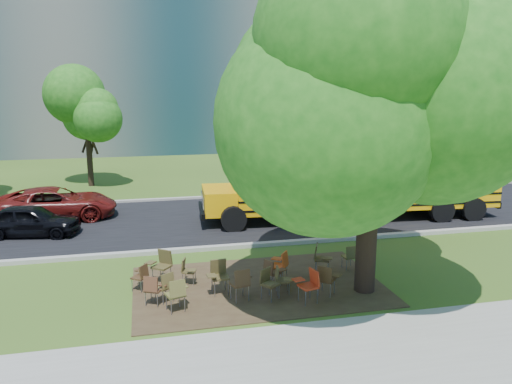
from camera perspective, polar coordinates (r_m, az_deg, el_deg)
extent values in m
plane|color=#2D4816|center=(14.77, -4.02, -10.28)|extent=(160.00, 160.00, 0.00)
cube|color=gray|center=(10.38, 0.59, -20.45)|extent=(60.00, 4.00, 0.04)
cube|color=#382819|center=(14.49, 0.27, -10.64)|extent=(7.00, 4.50, 0.03)
cube|color=black|center=(21.36, -6.96, -3.23)|extent=(80.00, 8.00, 0.04)
cube|color=gray|center=(17.54, -5.56, -6.42)|extent=(80.00, 0.25, 0.14)
cube|color=gray|center=(25.31, -7.95, -0.73)|extent=(80.00, 0.25, 0.14)
cube|color=#62625E|center=(50.17, -20.64, 17.43)|extent=(38.00, 16.00, 22.00)
cube|color=gray|center=(58.15, 14.57, 18.43)|extent=(30.00, 16.00, 25.00)
cylinder|color=black|center=(29.91, -18.50, 3.98)|extent=(0.32, 0.32, 3.50)
sphere|color=#1C5C15|center=(29.70, -18.82, 8.70)|extent=(4.80, 4.80, 4.80)
cylinder|color=black|center=(29.51, 7.13, 5.09)|extent=(0.38, 0.38, 4.20)
sphere|color=#1C5C15|center=(29.30, 7.28, 10.81)|extent=(5.60, 5.60, 5.60)
cylinder|color=black|center=(32.31, 21.24, 4.43)|extent=(0.34, 0.34, 3.60)
sphere|color=#1C5C15|center=(32.11, 21.59, 8.94)|extent=(5.00, 5.00, 5.00)
cylinder|color=black|center=(13.81, 12.62, -2.92)|extent=(0.56, 0.56, 4.21)
sphere|color=#1C5C15|center=(13.37, 13.25, 10.40)|extent=(7.20, 7.20, 7.20)
cube|color=#DF9B07|center=(21.81, 12.34, 1.72)|extent=(11.35, 3.29, 2.50)
cube|color=black|center=(21.88, 13.12, 2.45)|extent=(10.74, 3.29, 0.61)
cube|color=#DF9B07|center=(20.55, -4.20, -0.90)|extent=(1.47, 2.32, 0.97)
cube|color=black|center=(21.93, 12.26, 0.08)|extent=(11.37, 3.32, 0.08)
cube|color=black|center=(22.01, 12.22, -0.88)|extent=(11.37, 3.32, 0.08)
cylinder|color=black|center=(19.49, -2.57, -3.14)|extent=(1.04, 0.37, 1.02)
cylinder|color=black|center=(21.94, -3.33, -1.43)|extent=(1.04, 0.37, 1.02)
cylinder|color=black|center=(22.21, 20.50, -2.02)|extent=(1.04, 0.37, 1.02)
cylinder|color=black|center=(24.40, 17.59, -0.61)|extent=(1.04, 0.37, 1.02)
cylinder|color=black|center=(22.95, 23.61, -1.83)|extent=(1.04, 0.37, 1.02)
cylinder|color=black|center=(25.06, 20.51, -0.49)|extent=(1.04, 0.37, 1.02)
cube|color=brown|center=(13.53, -10.47, -10.59)|extent=(0.56, 0.55, 0.05)
cube|color=brown|center=(13.32, -10.05, -9.95)|extent=(0.37, 0.30, 0.39)
cube|color=brown|center=(13.72, -10.05, -9.73)|extent=(0.33, 0.35, 0.03)
cylinder|color=slate|center=(13.66, -11.43, -11.42)|extent=(0.02, 0.02, 0.44)
cylinder|color=slate|center=(13.59, -9.44, -11.46)|extent=(0.02, 0.02, 0.44)
cube|color=#502D1C|center=(13.41, -11.60, -10.86)|extent=(0.54, 0.53, 0.05)
cube|color=#502D1C|center=(13.19, -11.96, -10.27)|extent=(0.39, 0.26, 0.39)
cube|color=#502D1C|center=(13.39, -10.45, -10.31)|extent=(0.31, 0.34, 0.03)
cylinder|color=slate|center=(13.70, -11.90, -11.36)|extent=(0.02, 0.02, 0.44)
cylinder|color=slate|center=(13.30, -11.20, -12.07)|extent=(0.02, 0.02, 0.44)
cube|color=brown|center=(12.93, -9.22, -11.50)|extent=(0.54, 0.53, 0.05)
cube|color=brown|center=(12.68, -8.95, -10.86)|extent=(0.43, 0.22, 0.42)
cube|color=brown|center=(13.09, -8.43, -10.58)|extent=(0.30, 0.35, 0.03)
cylinder|color=slate|center=(13.12, -10.21, -12.29)|extent=(0.03, 0.03, 0.47)
cylinder|color=slate|center=(12.93, -8.15, -12.61)|extent=(0.03, 0.03, 0.47)
cube|color=#493E1F|center=(13.82, -4.15, -9.69)|extent=(0.49, 0.46, 0.05)
cube|color=#493E1F|center=(13.91, -4.34, -8.49)|extent=(0.44, 0.13, 0.44)
cube|color=#493E1F|center=(13.58, -5.11, -9.51)|extent=(0.26, 0.32, 0.03)
cylinder|color=slate|center=(13.78, -3.20, -10.84)|extent=(0.03, 0.03, 0.49)
cylinder|color=slate|center=(14.05, -5.05, -10.42)|extent=(0.03, 0.03, 0.49)
cube|color=#3D2815|center=(13.40, -1.89, -10.44)|extent=(0.53, 0.52, 0.05)
cube|color=#3D2815|center=(13.15, -1.55, -9.78)|extent=(0.44, 0.20, 0.43)
cube|color=#3D2815|center=(13.57, -1.16, -9.55)|extent=(0.30, 0.34, 0.03)
cylinder|color=slate|center=(13.58, -2.91, -11.23)|extent=(0.03, 0.03, 0.48)
cylinder|color=slate|center=(13.41, -0.84, -11.52)|extent=(0.03, 0.03, 0.48)
cube|color=#42371C|center=(13.46, 1.64, -10.50)|extent=(0.57, 0.56, 0.05)
cube|color=#42371C|center=(13.48, 1.05, -9.46)|extent=(0.37, 0.31, 0.40)
cube|color=#42371C|center=(13.17, 1.47, -10.47)|extent=(0.34, 0.35, 0.03)
cylinder|color=slate|center=(13.57, 2.65, -11.32)|extent=(0.02, 0.02, 0.44)
cylinder|color=slate|center=(13.52, 0.62, -11.40)|extent=(0.02, 0.02, 0.44)
cube|color=#A82B12|center=(13.31, 5.96, -10.68)|extent=(0.51, 0.53, 0.05)
cube|color=#A82B12|center=(13.32, 6.69, -9.61)|extent=(0.19, 0.43, 0.42)
cube|color=#A82B12|center=(13.39, 4.85, -9.93)|extent=(0.34, 0.29, 0.03)
cylinder|color=slate|center=(13.18, 5.68, -12.04)|extent=(0.03, 0.03, 0.47)
cylinder|color=slate|center=(13.63, 6.19, -11.21)|extent=(0.03, 0.03, 0.47)
cube|color=#3E2B16|center=(13.86, 8.07, -9.90)|extent=(0.58, 0.58, 0.05)
cube|color=#3E2B16|center=(13.62, 7.84, -9.30)|extent=(0.37, 0.33, 0.40)
cube|color=#3E2B16|center=(13.87, 9.23, -9.39)|extent=(0.35, 0.36, 0.03)
cylinder|color=slate|center=(14.14, 7.61, -10.41)|extent=(0.02, 0.02, 0.45)
cylinder|color=slate|center=(13.75, 8.48, -11.12)|extent=(0.02, 0.02, 0.45)
cube|color=#3F2916|center=(14.40, -13.18, -9.47)|extent=(0.51, 0.51, 0.04)
cube|color=#3F2916|center=(14.24, -12.69, -8.85)|extent=(0.28, 0.34, 0.36)
cube|color=#3F2916|center=(14.59, -13.10, -8.72)|extent=(0.32, 0.30, 0.03)
cylinder|color=slate|center=(14.45, -13.99, -10.29)|extent=(0.02, 0.02, 0.40)
cylinder|color=slate|center=(14.50, -12.29, -10.12)|extent=(0.02, 0.02, 0.40)
cube|color=#473E1E|center=(14.78, -10.75, -8.39)|extent=(0.64, 0.63, 0.06)
cube|color=#473E1E|center=(14.85, -10.34, -7.29)|extent=(0.41, 0.35, 0.44)
cube|color=#473E1E|center=(14.77, -11.96, -7.92)|extent=(0.38, 0.39, 0.03)
cylinder|color=slate|center=(14.62, -10.54, -9.65)|extent=(0.03, 0.03, 0.50)
cylinder|color=slate|center=(15.11, -10.88, -8.94)|extent=(0.03, 0.03, 0.50)
cube|color=#483E1F|center=(14.60, -7.66, -8.96)|extent=(0.45, 0.46, 0.04)
cube|color=#483E1F|center=(14.57, -8.30, -8.21)|extent=(0.19, 0.36, 0.35)
cube|color=#483E1F|center=(14.34, -7.37, -8.89)|extent=(0.29, 0.26, 0.03)
cylinder|color=slate|center=(14.78, -6.94, -9.50)|extent=(0.02, 0.02, 0.40)
cylinder|color=slate|center=(14.57, -8.36, -9.86)|extent=(0.02, 0.02, 0.40)
cube|color=#B64313|center=(14.66, 2.62, -8.46)|extent=(0.60, 0.60, 0.05)
cube|color=#B64313|center=(14.52, 3.33, -7.70)|extent=(0.32, 0.40, 0.42)
cube|color=#B64313|center=(14.89, 2.42, -7.62)|extent=(0.37, 0.36, 0.03)
cylinder|color=slate|center=(14.65, 1.70, -9.46)|extent=(0.03, 0.03, 0.47)
cylinder|color=slate|center=(14.85, 3.50, -9.17)|extent=(0.03, 0.03, 0.47)
cube|color=#41371C|center=(15.30, 7.57, -7.60)|extent=(0.58, 0.59, 0.05)
cube|color=#41371C|center=(15.23, 6.86, -6.72)|extent=(0.27, 0.44, 0.44)
cube|color=#41371C|center=(15.00, 8.12, -7.48)|extent=(0.37, 0.34, 0.03)
cylinder|color=slate|center=(15.55, 8.27, -8.25)|extent=(0.03, 0.03, 0.49)
cylinder|color=slate|center=(15.22, 6.81, -8.67)|extent=(0.03, 0.03, 0.49)
cube|color=#47431E|center=(15.88, 10.57, -7.28)|extent=(0.41, 0.40, 0.05)
cube|color=#47431E|center=(15.68, 10.89, -6.77)|extent=(0.37, 0.12, 0.36)
cube|color=#47431E|center=(16.05, 11.05, -6.68)|extent=(0.22, 0.27, 0.03)
cylinder|color=slate|center=(16.00, 9.79, -7.87)|extent=(0.02, 0.02, 0.41)
cylinder|color=slate|center=(15.90, 11.30, -8.06)|extent=(0.02, 0.02, 0.41)
cube|color=#49401F|center=(13.82, 3.08, -10.03)|extent=(0.42, 0.44, 0.05)
cube|color=#49401F|center=(13.73, 2.40, -9.28)|extent=(0.14, 0.37, 0.37)
cube|color=#49401F|center=(13.59, 3.74, -9.93)|extent=(0.28, 0.24, 0.03)
cylinder|color=slate|center=(14.06, 3.63, -10.55)|extent=(0.02, 0.02, 0.41)
cylinder|color=slate|center=(13.74, 2.50, -11.09)|extent=(0.02, 0.02, 0.41)
cube|color=#492F1A|center=(14.32, 1.92, -9.19)|extent=(0.51, 0.52, 0.05)
cube|color=#492F1A|center=(14.14, 1.42, -8.58)|extent=(0.26, 0.37, 0.37)
cube|color=#492F1A|center=(14.22, 2.93, -8.88)|extent=(0.33, 0.30, 0.03)
cylinder|color=slate|center=(14.61, 1.93, -9.64)|extent=(0.02, 0.02, 0.42)
cylinder|color=slate|center=(14.19, 1.89, -10.30)|extent=(0.02, 0.02, 0.42)
imported|color=black|center=(20.75, -24.38, -2.98)|extent=(3.81, 2.05, 1.23)
imported|color=#55110E|center=(22.86, -21.99, -1.25)|extent=(5.21, 2.68, 1.41)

